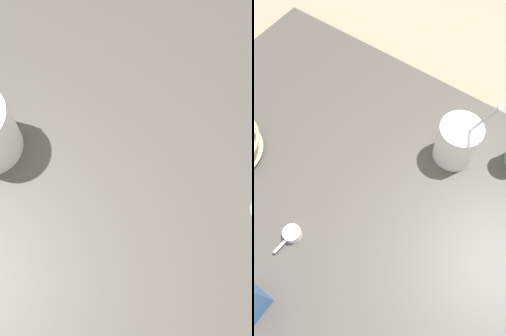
# 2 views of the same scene
# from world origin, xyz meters

# --- Properties ---
(ground_plane) EXTENTS (6.00, 6.00, 0.00)m
(ground_plane) POSITION_xyz_m (0.00, 0.00, 0.00)
(ground_plane) COLOR gray
(countertop) EXTENTS (1.18, 1.18, 0.03)m
(countertop) POSITION_xyz_m (0.00, 0.00, 0.02)
(countertop) COLOR #47423D
(countertop) RESTS_ON ground_plane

